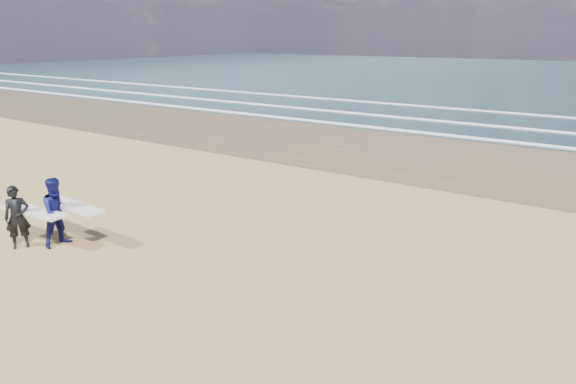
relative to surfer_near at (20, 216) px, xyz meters
The scene contains 2 objects.
surfer_near is the anchor object (origin of this frame).
surfer_far 1.01m from the surfer_near, 44.07° to the left, with size 2.22×1.14×1.90m.
Camera 1 is at (11.81, -6.17, 5.55)m, focal length 32.00 mm.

